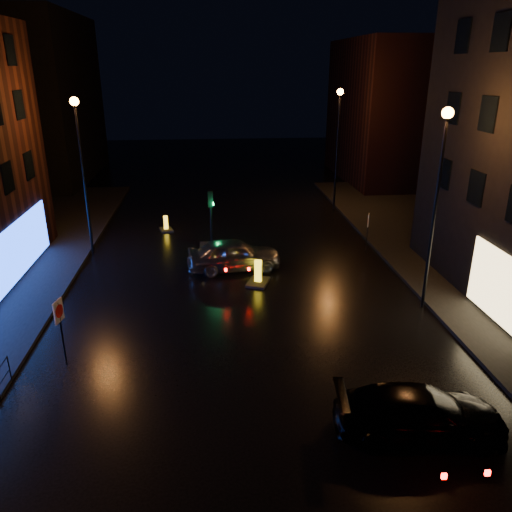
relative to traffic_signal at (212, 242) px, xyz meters
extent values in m
plane|color=black|center=(1.20, -14.00, -0.50)|extent=(120.00, 120.00, 0.00)
cube|color=black|center=(-14.80, 21.00, 6.50)|extent=(8.00, 16.00, 14.00)
cube|color=black|center=(16.20, 18.00, 5.50)|extent=(8.00, 14.00, 12.00)
cylinder|color=black|center=(-6.60, 0.00, 3.50)|extent=(0.14, 0.14, 8.00)
cylinder|color=black|center=(-6.60, 0.00, 7.50)|extent=(0.20, 0.20, 0.25)
sphere|color=orange|center=(-6.60, 0.00, 7.65)|extent=(0.44, 0.44, 0.44)
cylinder|color=black|center=(9.00, -8.00, 3.50)|extent=(0.14, 0.14, 8.00)
cylinder|color=black|center=(9.00, -8.00, 7.50)|extent=(0.20, 0.20, 0.25)
sphere|color=orange|center=(9.00, -8.00, 7.65)|extent=(0.44, 0.44, 0.44)
cylinder|color=black|center=(9.00, 8.00, 3.50)|extent=(0.14, 0.14, 8.00)
cylinder|color=black|center=(9.00, 8.00, 7.50)|extent=(0.20, 0.20, 0.25)
sphere|color=orange|center=(9.00, 8.00, 7.65)|extent=(0.44, 0.44, 0.44)
cube|color=black|center=(0.00, 0.00, -0.44)|extent=(1.40, 2.40, 0.12)
cylinder|color=black|center=(0.00, 0.00, 0.90)|extent=(0.12, 0.12, 2.80)
cube|color=black|center=(0.00, 0.00, 2.50)|extent=(0.28, 0.22, 0.90)
cylinder|color=#0CFF59|center=(0.14, 0.00, 2.22)|extent=(0.05, 0.18, 0.18)
cylinder|color=black|center=(-6.80, -12.00, 0.00)|extent=(0.04, 0.04, 1.00)
imported|color=#97989D|center=(1.09, -2.92, 0.30)|extent=(4.90, 2.38, 1.61)
imported|color=black|center=(5.62, -15.69, 0.19)|extent=(4.98, 2.47, 1.39)
cube|color=black|center=(2.14, -4.82, -0.45)|extent=(1.34, 1.60, 0.11)
cube|color=yellow|center=(2.14, -4.82, 0.12)|extent=(0.37, 0.30, 1.13)
cube|color=black|center=(2.14, -4.82, 0.12)|extent=(0.33, 0.14, 0.68)
cube|color=black|center=(-2.86, 3.98, -0.46)|extent=(0.98, 1.24, 0.09)
cube|color=yellow|center=(-2.86, 3.98, 0.00)|extent=(0.29, 0.22, 0.90)
cube|color=black|center=(-2.86, 3.98, 0.00)|extent=(0.27, 0.09, 0.54)
cylinder|color=black|center=(-5.30, -10.97, 0.67)|extent=(0.06, 0.06, 2.34)
cube|color=silver|center=(-5.30, -10.97, 1.52)|extent=(0.17, 0.58, 0.80)
cylinder|color=#B20C0C|center=(-5.27, -10.98, 1.52)|extent=(0.12, 0.46, 0.47)
cylinder|color=black|center=(8.72, -0.79, 0.52)|extent=(0.06, 0.06, 2.05)
cube|color=white|center=(8.72, -0.79, 1.27)|extent=(0.23, 0.49, 0.70)
cylinder|color=#B20C0C|center=(8.69, -0.78, 1.27)|extent=(0.17, 0.39, 0.41)
camera|label=1|loc=(-0.07, -26.68, 9.32)|focal=35.00mm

